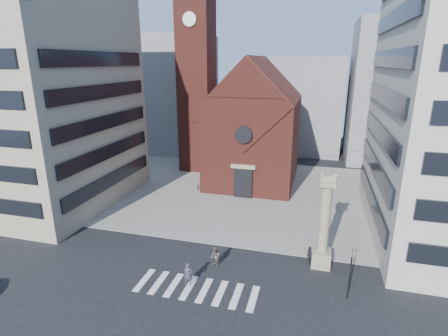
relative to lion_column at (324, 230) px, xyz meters
The scene contains 20 objects.
ground 11.01m from the lion_column, 163.32° to the right, with size 120.00×120.00×0.00m, color black.
piazza 19.18m from the lion_column, 122.03° to the left, with size 46.00×30.00×0.05m, color #9B958D.
zebra_crossing 11.72m from the lion_column, 147.61° to the right, with size 10.20×3.20×0.01m, color white, non-canonical shape.
church 24.62m from the lion_column, 114.43° to the left, with size 12.00×16.65×18.00m.
campanile 34.29m from the lion_column, 128.68° to the left, with size 5.50×5.50×31.20m.
building_left 36.01m from the lion_column, 168.37° to the left, with size 18.00×20.00×26.00m, color gray.
bg_block_left 48.23m from the lion_column, 129.04° to the left, with size 16.00×14.00×22.00m, color gray.
bg_block_mid 42.55m from the lion_column, 95.45° to the left, with size 14.00×12.00×18.00m, color gray.
bg_block_right 41.69m from the lion_column, 72.91° to the left, with size 16.00×14.00×24.00m, color gray.
lion_column is the anchor object (origin of this frame).
traffic_light 4.62m from the lion_column, 63.54° to the right, with size 0.13×0.16×4.30m.
pedestrian_0 12.00m from the lion_column, 150.96° to the right, with size 0.72×0.47×1.97m, color #393347.
pedestrian_1 9.63m from the lion_column, 164.31° to the right, with size 0.89×0.69×1.83m, color #5A4F48.
pedestrian_2 2.79m from the lion_column, behind, with size 1.01×0.42×1.72m, color #282930.
scooter_0 22.81m from the lion_column, 137.01° to the left, with size 0.59×1.69×0.89m, color black.
scooter_1 21.60m from the lion_column, 133.91° to the left, with size 0.46×1.64×0.98m, color black.
scooter_2 20.48m from the lion_column, 130.45° to the left, with size 0.59×1.69×0.89m, color black.
scooter_3 19.43m from the lion_column, 126.60° to the left, with size 0.46×1.64×0.98m, color black.
scooter_4 18.48m from the lion_column, 122.31° to the left, with size 0.59×1.69×0.89m, color black.
scooter_5 17.64m from the lion_column, 117.58° to the left, with size 0.46×1.64×0.98m, color black.
Camera 1 is at (8.82, -25.20, 17.26)m, focal length 28.00 mm.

